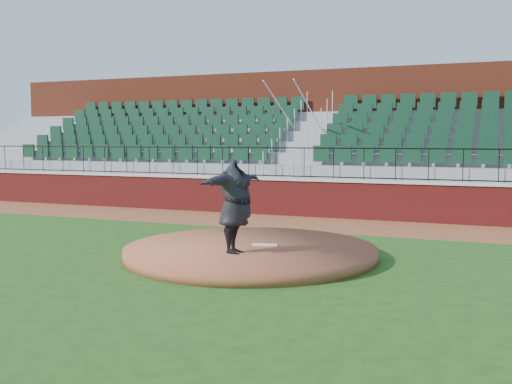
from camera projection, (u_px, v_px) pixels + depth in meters
ground at (231, 255)px, 13.28m from camera, size 90.00×90.00×0.00m
warning_track at (304, 223)px, 18.26m from camera, size 34.00×3.20×0.01m
field_wall at (318, 199)px, 19.68m from camera, size 34.00×0.35×1.20m
wall_cap at (318, 180)px, 19.63m from camera, size 34.00×0.45×0.10m
wall_railing at (319, 163)px, 19.58m from camera, size 34.00×0.05×1.00m
seating_stands at (339, 147)px, 22.04m from camera, size 34.00×5.10×4.60m
concourse_wall at (356, 135)px, 24.59m from camera, size 34.00×0.50×5.50m
pitchers_mound at (251, 252)px, 13.04m from camera, size 5.54×5.54×0.25m
pitching_rubber at (265, 245)px, 13.07m from camera, size 0.57×0.27×0.04m
pitcher at (235, 207)px, 12.13m from camera, size 0.77×2.41×1.94m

